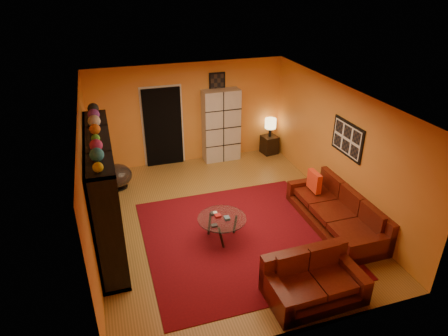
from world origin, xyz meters
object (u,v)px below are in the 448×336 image
object	(u,v)px
entertainment_unit	(104,192)
table_lamp	(271,124)
tv	(108,195)
coffee_table	(222,220)
loveseat	(312,280)
storage_cabinet	(221,126)
bowl_chair	(117,176)
side_table	(269,145)
sofa	(340,212)

from	to	relation	value
entertainment_unit	table_lamp	distance (m)	5.24
tv	coffee_table	size ratio (longest dim) A/B	1.03
loveseat	table_lamp	xyz separation A→B (m)	(1.52, 5.17, 0.58)
storage_cabinet	bowl_chair	size ratio (longest dim) A/B	2.72
loveseat	bowl_chair	distance (m)	5.18
loveseat	side_table	bearing A→B (deg)	-18.06
sofa	table_lamp	world-z (taller)	table_lamp
entertainment_unit	side_table	distance (m)	5.30
sofa	entertainment_unit	bearing A→B (deg)	168.88
tv	side_table	bearing A→B (deg)	-57.88
storage_cabinet	table_lamp	distance (m)	1.39
storage_cabinet	bowl_chair	world-z (taller)	storage_cabinet
entertainment_unit	sofa	xyz separation A→B (m)	(4.42, -0.88, -0.77)
storage_cabinet	side_table	bearing A→B (deg)	-2.99
loveseat	bowl_chair	bearing A→B (deg)	29.29
tv	sofa	distance (m)	4.51
storage_cabinet	side_table	distance (m)	1.56
bowl_chair	table_lamp	world-z (taller)	table_lamp
tv	bowl_chair	bearing A→B (deg)	-6.29
entertainment_unit	bowl_chair	bearing A→B (deg)	82.26
sofa	loveseat	xyz separation A→B (m)	(-1.48, -1.54, 0.00)
tv	entertainment_unit	bearing A→B (deg)	70.35
entertainment_unit	coffee_table	xyz separation A→B (m)	(2.03, -0.61, -0.63)
entertainment_unit	storage_cabinet	xyz separation A→B (m)	(3.07, 2.80, -0.10)
loveseat	bowl_chair	size ratio (longest dim) A/B	2.16
side_table	bowl_chair	bearing A→B (deg)	-170.16
tv	table_lamp	distance (m)	5.21
coffee_table	side_table	bearing A→B (deg)	54.11
tv	storage_cabinet	bearing A→B (deg)	-47.01
loveseat	bowl_chair	world-z (taller)	loveseat
tv	storage_cabinet	size ratio (longest dim) A/B	0.49
tv	coffee_table	xyz separation A→B (m)	(1.98, -0.60, -0.57)
entertainment_unit	coffee_table	world-z (taller)	entertainment_unit
tv	loveseat	bearing A→B (deg)	-129.71
entertainment_unit	table_lamp	xyz separation A→B (m)	(4.46, 2.75, -0.19)
tv	bowl_chair	xyz separation A→B (m)	(0.23, 2.04, -0.69)
entertainment_unit	sofa	bearing A→B (deg)	-11.23
loveseat	storage_cabinet	bearing A→B (deg)	-3.14
coffee_table	bowl_chair	bearing A→B (deg)	123.56
tv	sofa	bearing A→B (deg)	-101.13
table_lamp	storage_cabinet	bearing A→B (deg)	177.93
entertainment_unit	tv	bearing A→B (deg)	-19.65
side_table	tv	bearing A→B (deg)	-147.88
tv	storage_cabinet	distance (m)	4.13
loveseat	storage_cabinet	xyz separation A→B (m)	(0.13, 5.22, 0.67)
sofa	side_table	world-z (taller)	sofa
tv	bowl_chair	distance (m)	2.17
storage_cabinet	side_table	size ratio (longest dim) A/B	3.82
tv	storage_cabinet	xyz separation A→B (m)	(3.02, 2.82, -0.04)
entertainment_unit	side_table	bearing A→B (deg)	31.66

